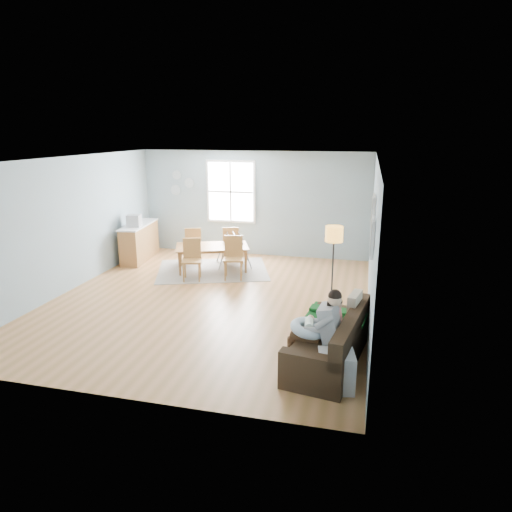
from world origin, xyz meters
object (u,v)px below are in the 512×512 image
(chair_nw, at_px, (193,243))
(counter, at_px, (140,241))
(toddler, at_px, (331,316))
(father, at_px, (319,327))
(baby_swing, at_px, (234,251))
(chair_ne, at_px, (231,242))
(chair_sw, at_px, (192,257))
(sofa, at_px, (332,345))
(chair_se, at_px, (233,254))
(floor_lamp, at_px, (334,241))
(dining_table, at_px, (212,258))
(storage_cube, at_px, (335,371))
(monitor, at_px, (134,221))

(chair_nw, distance_m, counter, 1.48)
(toddler, bearing_deg, chair_nw, 132.14)
(father, distance_m, baby_swing, 5.24)
(chair_ne, xyz_separation_m, baby_swing, (0.15, -0.25, -0.15))
(father, relative_size, chair_sw, 1.31)
(sofa, bearing_deg, chair_se, 125.77)
(floor_lamp, distance_m, chair_sw, 3.38)
(dining_table, bearing_deg, sofa, -72.45)
(storage_cube, height_order, monitor, monitor)
(floor_lamp, bearing_deg, chair_nw, 148.21)
(floor_lamp, distance_m, counter, 5.57)
(chair_sw, distance_m, monitor, 2.14)
(father, height_order, monitor, monitor)
(floor_lamp, bearing_deg, storage_cube, -84.25)
(father, bearing_deg, dining_table, 125.69)
(sofa, distance_m, monitor, 6.57)
(sofa, bearing_deg, dining_table, 128.95)
(toddler, height_order, counter, toddler)
(chair_nw, height_order, chair_ne, chair_nw)
(father, xyz_separation_m, chair_nw, (-3.56, 4.51, -0.12))
(chair_sw, xyz_separation_m, chair_nw, (-0.42, 1.18, 0.00))
(baby_swing, bearing_deg, chair_ne, 121.45)
(sofa, bearing_deg, chair_nw, 131.18)
(baby_swing, bearing_deg, sofa, -57.84)
(chair_ne, bearing_deg, father, -60.70)
(floor_lamp, relative_size, counter, 0.92)
(storage_cube, xyz_separation_m, monitor, (-5.26, 4.67, 0.82))
(floor_lamp, distance_m, dining_table, 3.55)
(storage_cube, bearing_deg, counter, 136.84)
(dining_table, bearing_deg, chair_se, -55.09)
(sofa, xyz_separation_m, chair_sw, (-3.30, 3.08, 0.25))
(monitor, bearing_deg, chair_se, -12.62)
(sofa, xyz_separation_m, counter, (-5.20, 4.31, 0.19))
(chair_ne, xyz_separation_m, counter, (-2.34, -0.26, -0.05))
(storage_cube, height_order, chair_sw, chair_sw)
(chair_sw, distance_m, counter, 2.26)
(sofa, bearing_deg, chair_ne, 122.12)
(storage_cube, xyz_separation_m, chair_se, (-2.55, 4.06, 0.29))
(dining_table, distance_m, chair_se, 0.82)
(counter, bearing_deg, baby_swing, 0.22)
(sofa, height_order, baby_swing, baby_swing)
(dining_table, bearing_deg, counter, 145.69)
(counter, bearing_deg, chair_se, -18.35)
(floor_lamp, distance_m, storage_cube, 2.93)
(storage_cube, relative_size, chair_nw, 0.56)
(chair_sw, height_order, chair_se, chair_se)
(storage_cube, relative_size, chair_sw, 0.56)
(baby_swing, bearing_deg, chair_sw, -115.49)
(father, height_order, baby_swing, father)
(chair_ne, relative_size, monitor, 2.53)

